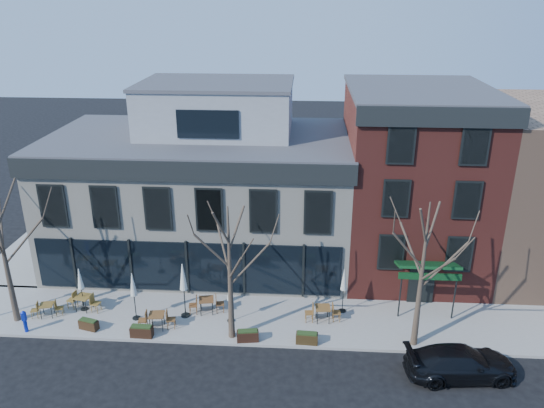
# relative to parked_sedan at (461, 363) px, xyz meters

# --- Properties ---
(ground) EXTENTS (120.00, 120.00, 0.00)m
(ground) POSITION_rel_parked_sedan_xyz_m (-13.66, 5.99, -0.72)
(ground) COLOR black
(ground) RESTS_ON ground
(sidewalk_front) EXTENTS (33.50, 4.70, 0.15)m
(sidewalk_front) POSITION_rel_parked_sedan_xyz_m (-10.41, 3.84, -0.65)
(sidewalk_front) COLOR gray
(sidewalk_front) RESTS_ON ground
(sidewalk_side) EXTENTS (4.50, 12.00, 0.15)m
(sidewalk_side) POSITION_rel_parked_sedan_xyz_m (-24.91, 11.99, -0.65)
(sidewalk_side) COLOR gray
(sidewalk_side) RESTS_ON ground
(corner_building) EXTENTS (18.39, 10.39, 11.10)m
(corner_building) POSITION_rel_parked_sedan_xyz_m (-13.59, 11.06, 4.00)
(corner_building) COLOR beige
(corner_building) RESTS_ON ground
(red_brick_building) EXTENTS (8.20, 11.78, 11.18)m
(red_brick_building) POSITION_rel_parked_sedan_xyz_m (-0.66, 10.97, 4.92)
(red_brick_building) COLOR maroon
(red_brick_building) RESTS_ON ground
(tree_corner) EXTENTS (3.93, 3.98, 7.92)m
(tree_corner) POSITION_rel_parked_sedan_xyz_m (-22.15, 2.79, 3.53)
(tree_corner) COLOR #382B21
(tree_corner) RESTS_ON sidewalk_front
(tree_mid) EXTENTS (3.50, 3.55, 7.04)m
(tree_mid) POSITION_rel_parked_sedan_xyz_m (-10.65, 2.09, 3.07)
(tree_mid) COLOR #382B21
(tree_mid) RESTS_ON sidewalk_front
(tree_right) EXTENTS (3.72, 3.77, 7.48)m
(tree_right) POSITION_rel_parked_sedan_xyz_m (-1.65, 2.09, 3.30)
(tree_right) COLOR #382B21
(tree_right) RESTS_ON sidewalk_front
(parked_sedan) EXTENTS (5.16, 2.56, 1.44)m
(parked_sedan) POSITION_rel_parked_sedan_xyz_m (0.00, 0.00, 0.00)
(parked_sedan) COLOR black
(parked_sedan) RESTS_ON ground
(call_box) EXTENTS (0.25, 0.25, 1.24)m
(call_box) POSITION_rel_parked_sedan_xyz_m (-21.15, 1.81, 0.09)
(call_box) COLOR #0C20A1
(call_box) RESTS_ON sidewalk_front
(cafe_set_0) EXTENTS (1.72, 0.81, 0.88)m
(cafe_set_0) POSITION_rel_parked_sedan_xyz_m (-20.69, 3.23, -0.12)
(cafe_set_0) COLOR brown
(cafe_set_0) RESTS_ON sidewalk_front
(cafe_set_1) EXTENTS (1.99, 0.91, 1.02)m
(cafe_set_1) POSITION_rel_parked_sedan_xyz_m (-18.99, 3.97, -0.05)
(cafe_set_1) COLOR brown
(cafe_set_1) RESTS_ON sidewalk_front
(cafe_set_2) EXTENTS (1.96, 0.86, 1.01)m
(cafe_set_2) POSITION_rel_parked_sedan_xyz_m (-14.57, 2.54, -0.05)
(cafe_set_2) COLOR brown
(cafe_set_2) RESTS_ON sidewalk_front
(cafe_set_3) EXTENTS (1.97, 0.89, 1.01)m
(cafe_set_3) POSITION_rel_parked_sedan_xyz_m (-12.30, 4.14, -0.05)
(cafe_set_3) COLOR brown
(cafe_set_3) RESTS_ON sidewalk_front
(cafe_set_5) EXTENTS (1.94, 0.83, 1.01)m
(cafe_set_5) POSITION_rel_parked_sedan_xyz_m (-6.09, 3.76, -0.05)
(cafe_set_5) COLOR brown
(cafe_set_5) RESTS_ON sidewalk_front
(umbrella_0) EXTENTS (0.40, 0.40, 2.50)m
(umbrella_0) POSITION_rel_parked_sedan_xyz_m (-19.02, 3.98, 1.20)
(umbrella_0) COLOR black
(umbrella_0) RESTS_ON sidewalk_front
(umbrella_1) EXTENTS (0.43, 0.43, 2.71)m
(umbrella_1) POSITION_rel_parked_sedan_xyz_m (-15.92, 3.32, 1.34)
(umbrella_1) COLOR black
(umbrella_1) RESTS_ON sidewalk_front
(umbrella_2) EXTENTS (0.50, 0.50, 3.12)m
(umbrella_2) POSITION_rel_parked_sedan_xyz_m (-13.37, 3.73, 1.63)
(umbrella_2) COLOR black
(umbrella_2) RESTS_ON sidewalk_front
(umbrella_3) EXTENTS (0.39, 0.39, 2.46)m
(umbrella_3) POSITION_rel_parked_sedan_xyz_m (-10.89, 3.41, 1.17)
(umbrella_3) COLOR black
(umbrella_3) RESTS_ON sidewalk_front
(umbrella_4) EXTENTS (0.41, 0.41, 2.57)m
(umbrella_4) POSITION_rel_parked_sedan_xyz_m (-5.00, 4.72, 1.25)
(umbrella_4) COLOR black
(umbrella_4) RESTS_ON sidewalk_front
(planter_0) EXTENTS (1.07, 0.65, 0.56)m
(planter_0) POSITION_rel_parked_sedan_xyz_m (-18.06, 2.24, -0.29)
(planter_0) COLOR black
(planter_0) RESTS_ON sidewalk_front
(planter_1) EXTENTS (1.12, 0.47, 0.62)m
(planter_1) POSITION_rel_parked_sedan_xyz_m (-15.16, 1.79, -0.26)
(planter_1) COLOR black
(planter_1) RESTS_ON sidewalk_front
(planter_2) EXTENTS (1.12, 0.58, 0.60)m
(planter_2) POSITION_rel_parked_sedan_xyz_m (-9.83, 1.79, -0.27)
(planter_2) COLOR black
(planter_2) RESTS_ON sidewalk_front
(planter_3) EXTENTS (1.09, 0.48, 0.60)m
(planter_3) POSITION_rel_parked_sedan_xyz_m (-6.90, 1.79, -0.27)
(planter_3) COLOR #332511
(planter_3) RESTS_ON sidewalk_front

